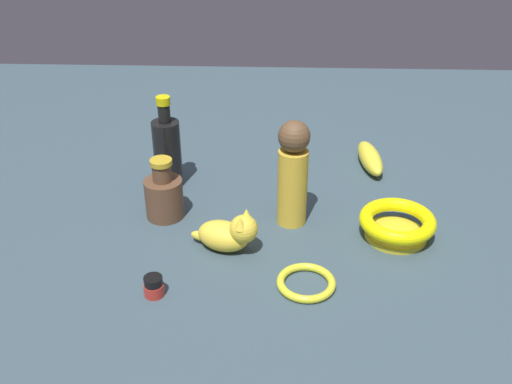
# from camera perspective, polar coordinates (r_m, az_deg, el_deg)

# --- Properties ---
(ground) EXTENTS (2.00, 2.00, 0.00)m
(ground) POSITION_cam_1_polar(r_m,az_deg,el_deg) (1.19, -0.00, -3.58)
(ground) COLOR #384C56
(bottle_short) EXTENTS (0.08, 0.08, 0.13)m
(bottle_short) POSITION_cam_1_polar(r_m,az_deg,el_deg) (1.22, -8.81, -0.27)
(bottle_short) COLOR brown
(bottle_short) RESTS_ON ground
(nail_polish_jar) EXTENTS (0.04, 0.04, 0.04)m
(nail_polish_jar) POSITION_cam_1_polar(r_m,az_deg,el_deg) (1.04, -9.77, -8.89)
(nail_polish_jar) COLOR #B72D24
(nail_polish_jar) RESTS_ON ground
(bangle) EXTENTS (0.10, 0.10, 0.01)m
(bangle) POSITION_cam_1_polar(r_m,az_deg,el_deg) (1.05, 4.83, -8.64)
(bangle) COLOR yellow
(bangle) RESTS_ON ground
(cat_figurine) EXTENTS (0.13, 0.09, 0.09)m
(cat_figurine) POSITION_cam_1_polar(r_m,az_deg,el_deg) (1.11, -2.61, -3.96)
(cat_figurine) COLOR yellow
(cat_figurine) RESTS_ON ground
(bottle_tall) EXTENTS (0.06, 0.06, 0.21)m
(bottle_tall) POSITION_cam_1_polar(r_m,az_deg,el_deg) (1.32, -8.50, 3.90)
(bottle_tall) COLOR black
(bottle_tall) RESTS_ON ground
(person_figure_adult) EXTENTS (0.07, 0.07, 0.22)m
(person_figure_adult) POSITION_cam_1_polar(r_m,az_deg,el_deg) (1.16, 3.55, 1.87)
(person_figure_adult) COLOR gold
(person_figure_adult) RESTS_ON ground
(bowl) EXTENTS (0.15, 0.15, 0.05)m
(bowl) POSITION_cam_1_polar(r_m,az_deg,el_deg) (1.18, 13.36, -2.95)
(bowl) COLOR gold
(bowl) RESTS_ON ground
(banana) EXTENTS (0.06, 0.16, 0.05)m
(banana) POSITION_cam_1_polar(r_m,az_deg,el_deg) (1.43, 10.87, 3.20)
(banana) COLOR yellow
(banana) RESTS_ON ground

